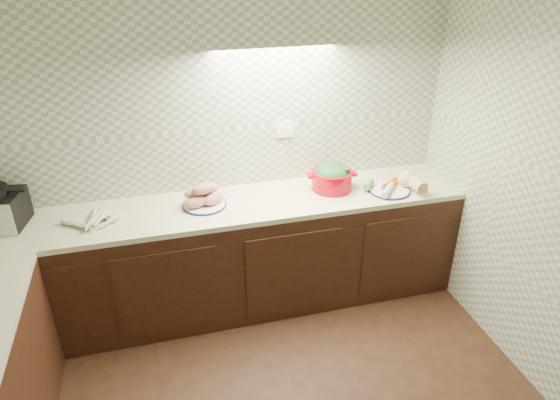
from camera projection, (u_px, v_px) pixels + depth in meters
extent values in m
cube|color=gray|center=(213.00, 140.00, 3.63)|extent=(3.60, 0.05, 2.60)
cube|color=beige|center=(285.00, 130.00, 3.76)|extent=(0.13, 0.01, 0.12)
cube|color=black|center=(225.00, 259.00, 3.81)|extent=(3.60, 0.60, 0.86)
cube|color=beige|center=(222.00, 208.00, 3.59)|extent=(3.60, 0.60, 0.04)
cone|color=beige|center=(77.00, 217.00, 3.39)|extent=(0.17, 0.16, 0.04)
cone|color=beige|center=(86.00, 224.00, 3.31)|extent=(0.18, 0.16, 0.05)
cone|color=beige|center=(96.00, 224.00, 3.31)|extent=(0.19, 0.18, 0.05)
cone|color=beige|center=(77.00, 222.00, 3.33)|extent=(0.10, 0.23, 0.05)
cone|color=beige|center=(105.00, 215.00, 3.41)|extent=(0.14, 0.23, 0.05)
cone|color=beige|center=(92.00, 220.00, 3.35)|extent=(0.12, 0.18, 0.05)
cone|color=beige|center=(109.00, 218.00, 3.38)|extent=(0.11, 0.19, 0.05)
cone|color=beige|center=(92.00, 215.00, 3.35)|extent=(0.14, 0.17, 0.05)
cone|color=beige|center=(88.00, 214.00, 3.39)|extent=(0.18, 0.20, 0.04)
cone|color=beige|center=(85.00, 211.00, 3.42)|extent=(0.19, 0.19, 0.05)
cone|color=beige|center=(78.00, 218.00, 3.35)|extent=(0.14, 0.18, 0.04)
cylinder|color=#171942|center=(205.00, 205.00, 3.58)|extent=(0.32, 0.32, 0.01)
cylinder|color=white|center=(205.00, 205.00, 3.58)|extent=(0.30, 0.30, 0.02)
ellipsoid|color=tan|center=(196.00, 202.00, 3.51)|extent=(0.19, 0.13, 0.08)
ellipsoid|color=tan|center=(213.00, 199.00, 3.55)|extent=(0.19, 0.13, 0.08)
ellipsoid|color=tan|center=(201.00, 195.00, 3.60)|extent=(0.19, 0.13, 0.08)
ellipsoid|color=tan|center=(196.00, 192.00, 3.54)|extent=(0.19, 0.13, 0.08)
ellipsoid|color=tan|center=(207.00, 189.00, 3.59)|extent=(0.19, 0.13, 0.08)
ellipsoid|color=tan|center=(204.00, 189.00, 3.51)|extent=(0.19, 0.13, 0.08)
cylinder|color=black|center=(201.00, 195.00, 3.67)|extent=(0.14, 0.14, 0.05)
sphere|color=maroon|center=(199.00, 190.00, 3.65)|extent=(0.08, 0.08, 0.08)
sphere|color=white|center=(205.00, 190.00, 3.67)|extent=(0.05, 0.05, 0.05)
cylinder|color=#B6010F|center=(332.00, 180.00, 3.78)|extent=(0.35, 0.35, 0.15)
cube|color=#B6010F|center=(310.00, 176.00, 3.75)|extent=(0.05, 0.07, 0.02)
cube|color=#B6010F|center=(354.00, 174.00, 3.78)|extent=(0.05, 0.07, 0.02)
ellipsoid|color=#255D25|center=(332.00, 172.00, 3.75)|extent=(0.27, 0.27, 0.15)
cylinder|color=#171942|center=(389.00, 190.00, 3.78)|extent=(0.32, 0.32, 0.01)
cylinder|color=white|center=(389.00, 190.00, 3.78)|extent=(0.30, 0.30, 0.02)
cone|color=orange|center=(390.00, 187.00, 3.77)|extent=(0.15, 0.16, 0.04)
cone|color=orange|center=(383.00, 186.00, 3.78)|extent=(0.16, 0.14, 0.04)
cone|color=orange|center=(385.00, 185.00, 3.79)|extent=(0.16, 0.15, 0.04)
cone|color=orange|center=(387.00, 184.00, 3.77)|extent=(0.16, 0.15, 0.04)
cylinder|color=beige|center=(388.00, 190.00, 3.71)|extent=(0.17, 0.19, 0.05)
cylinder|color=#468035|center=(369.00, 185.00, 3.79)|extent=(0.12, 0.13, 0.05)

